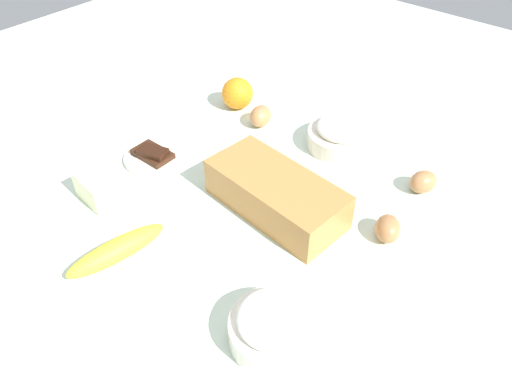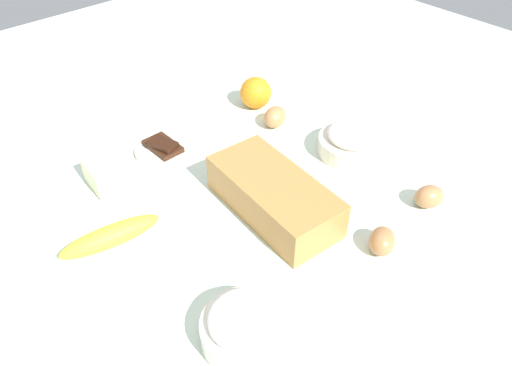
% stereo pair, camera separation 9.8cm
% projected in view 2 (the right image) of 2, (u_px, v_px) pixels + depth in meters
% --- Properties ---
extents(ground_plane, '(2.40, 2.40, 0.02)m').
position_uv_depth(ground_plane, '(256.00, 201.00, 1.01)').
color(ground_plane, silver).
extents(loaf_pan, '(0.29, 0.16, 0.08)m').
position_uv_depth(loaf_pan, '(275.00, 194.00, 0.95)').
color(loaf_pan, '#B77A3D').
rests_on(loaf_pan, ground_plane).
extents(flour_bowl, '(0.15, 0.15, 0.07)m').
position_uv_depth(flour_bowl, '(352.00, 141.00, 1.10)').
color(flour_bowl, silver).
rests_on(flour_bowl, ground_plane).
extents(sugar_bowl, '(0.14, 0.14, 0.07)m').
position_uv_depth(sugar_bowl, '(245.00, 326.00, 0.73)').
color(sugar_bowl, silver).
rests_on(sugar_bowl, ground_plane).
extents(banana, '(0.08, 0.19, 0.04)m').
position_uv_depth(banana, '(111.00, 236.00, 0.89)').
color(banana, yellow).
rests_on(banana, ground_plane).
extents(orange_fruit, '(0.08, 0.08, 0.08)m').
position_uv_depth(orange_fruit, '(256.00, 93.00, 1.25)').
color(orange_fruit, orange).
rests_on(orange_fruit, ground_plane).
extents(butter_block, '(0.10, 0.07, 0.06)m').
position_uv_depth(butter_block, '(105.00, 174.00, 1.01)').
color(butter_block, '#F4EDB2').
rests_on(butter_block, ground_plane).
extents(egg_near_butter, '(0.07, 0.08, 0.05)m').
position_uv_depth(egg_near_butter, '(382.00, 241.00, 0.88)').
color(egg_near_butter, '#A56F43').
rests_on(egg_near_butter, ground_plane).
extents(egg_beside_bowl, '(0.07, 0.07, 0.05)m').
position_uv_depth(egg_beside_bowl, '(429.00, 197.00, 0.97)').
color(egg_beside_bowl, '#AD7446').
rests_on(egg_beside_bowl, ground_plane).
extents(egg_loose, '(0.07, 0.08, 0.05)m').
position_uv_depth(egg_loose, '(275.00, 117.00, 1.19)').
color(egg_loose, '#B37949').
rests_on(egg_loose, ground_plane).
extents(chocolate_plate, '(0.13, 0.13, 0.03)m').
position_uv_depth(chocolate_plate, '(163.00, 148.00, 1.12)').
color(chocolate_plate, silver).
rests_on(chocolate_plate, ground_plane).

